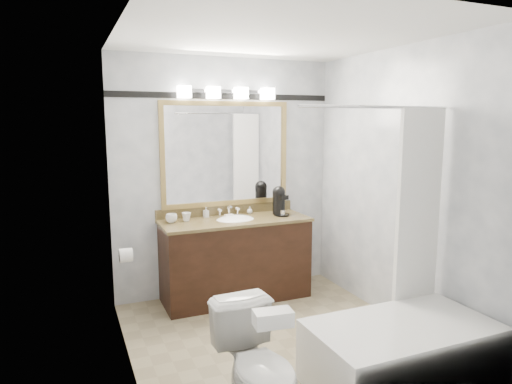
{
  "coord_description": "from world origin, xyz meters",
  "views": [
    {
      "loc": [
        -1.58,
        -3.28,
        1.86
      ],
      "look_at": [
        -0.05,
        0.35,
        1.23
      ],
      "focal_mm": 32.0,
      "sensor_mm": 36.0,
      "label": 1
    }
  ],
  "objects": [
    {
      "name": "room",
      "position": [
        0.0,
        0.0,
        1.25
      ],
      "size": [
        2.42,
        2.62,
        2.52
      ],
      "color": "gray",
      "rests_on": "ground"
    },
    {
      "name": "vanity",
      "position": [
        0.0,
        1.02,
        0.44
      ],
      "size": [
        1.53,
        0.58,
        0.97
      ],
      "color": "black",
      "rests_on": "ground"
    },
    {
      "name": "mirror",
      "position": [
        0.0,
        1.28,
        1.5
      ],
      "size": [
        1.4,
        0.04,
        1.1
      ],
      "color": "tan",
      "rests_on": "room"
    },
    {
      "name": "vanity_light_bar",
      "position": [
        0.0,
        1.23,
        2.13
      ],
      "size": [
        1.02,
        0.14,
        0.12
      ],
      "color": "silver",
      "rests_on": "room"
    },
    {
      "name": "accent_stripe",
      "position": [
        0.0,
        1.29,
        2.1
      ],
      "size": [
        2.4,
        0.01,
        0.06
      ],
      "primitive_type": "cube",
      "color": "black",
      "rests_on": "room"
    },
    {
      "name": "bathtub",
      "position": [
        0.55,
        -0.9,
        0.28
      ],
      "size": [
        1.3,
        0.75,
        1.96
      ],
      "color": "white",
      "rests_on": "ground"
    },
    {
      "name": "tp_roll",
      "position": [
        -1.14,
        0.66,
        0.7
      ],
      "size": [
        0.11,
        0.12,
        0.12
      ],
      "primitive_type": "cylinder",
      "rotation": [
        0.0,
        1.57,
        0.0
      ],
      "color": "white",
      "rests_on": "room"
    },
    {
      "name": "toilet",
      "position": [
        -0.57,
        -0.92,
        0.36
      ],
      "size": [
        0.43,
        0.73,
        0.73
      ],
      "primitive_type": "imported",
      "rotation": [
        0.0,
        0.0,
        0.04
      ],
      "color": "white",
      "rests_on": "ground"
    },
    {
      "name": "tissue_box",
      "position": [
        -0.57,
        -1.12,
        0.77
      ],
      "size": [
        0.23,
        0.15,
        0.09
      ],
      "primitive_type": "cube",
      "rotation": [
        0.0,
        0.0,
        -0.14
      ],
      "color": "white",
      "rests_on": "toilet"
    },
    {
      "name": "coffee_maker",
      "position": [
        0.51,
        1.03,
        1.01
      ],
      "size": [
        0.16,
        0.2,
        0.31
      ],
      "rotation": [
        0.0,
        0.0,
        0.17
      ],
      "color": "black",
      "rests_on": "vanity"
    },
    {
      "name": "cup_left",
      "position": [
        -0.64,
        1.11,
        0.89
      ],
      "size": [
        0.13,
        0.13,
        0.09
      ],
      "primitive_type": "imported",
      "rotation": [
        0.0,
        0.0,
        0.18
      ],
      "color": "white",
      "rests_on": "vanity"
    },
    {
      "name": "cup_right",
      "position": [
        -0.48,
        1.13,
        0.89
      ],
      "size": [
        0.12,
        0.12,
        0.09
      ],
      "primitive_type": "imported",
      "rotation": [
        0.0,
        0.0,
        0.37
      ],
      "color": "white",
      "rests_on": "vanity"
    },
    {
      "name": "soap_bottle_a",
      "position": [
        -0.25,
        1.23,
        0.9
      ],
      "size": [
        0.06,
        0.06,
        0.11
      ],
      "primitive_type": "imported",
      "rotation": [
        0.0,
        0.0,
        0.24
      ],
      "color": "white",
      "rests_on": "vanity"
    },
    {
      "name": "soap_bottle_b",
      "position": [
        0.24,
        1.22,
        0.89
      ],
      "size": [
        0.07,
        0.07,
        0.08
      ],
      "primitive_type": "imported",
      "rotation": [
        0.0,
        0.0,
        -0.19
      ],
      "color": "white",
      "rests_on": "vanity"
    },
    {
      "name": "soap_bar",
      "position": [
        -0.02,
        1.13,
        0.86
      ],
      "size": [
        0.1,
        0.07,
        0.03
      ],
      "primitive_type": "cube",
      "rotation": [
        0.0,
        0.0,
        0.15
      ],
      "color": "beige",
      "rests_on": "vanity"
    }
  ]
}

